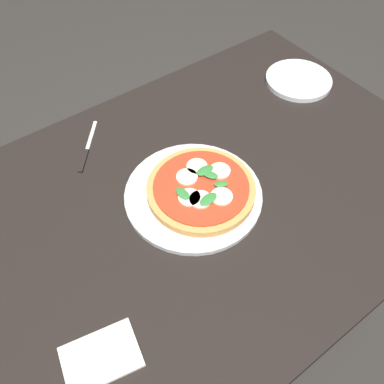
{
  "coord_description": "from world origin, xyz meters",
  "views": [
    {
      "loc": [
        -0.39,
        -0.45,
        1.44
      ],
      "look_at": [
        -0.06,
        0.0,
        0.72
      ],
      "focal_mm": 38.07,
      "sensor_mm": 36.0,
      "label": 1
    }
  ],
  "objects_px": {
    "dining_table": "(211,213)",
    "serving_tray": "(192,193)",
    "plate_white": "(298,80)",
    "knife": "(86,152)",
    "napkin": "(101,357)",
    "pizza": "(201,189)"
  },
  "relations": [
    {
      "from": "napkin",
      "to": "knife",
      "type": "relative_size",
      "value": 0.9
    },
    {
      "from": "napkin",
      "to": "serving_tray",
      "type": "bearing_deg",
      "value": 30.06
    },
    {
      "from": "dining_table",
      "to": "knife",
      "type": "relative_size",
      "value": 7.86
    },
    {
      "from": "dining_table",
      "to": "napkin",
      "type": "height_order",
      "value": "napkin"
    },
    {
      "from": "pizza",
      "to": "serving_tray",
      "type": "bearing_deg",
      "value": 140.8
    },
    {
      "from": "plate_white",
      "to": "napkin",
      "type": "relative_size",
      "value": 1.45
    },
    {
      "from": "serving_tray",
      "to": "plate_white",
      "type": "height_order",
      "value": "plate_white"
    },
    {
      "from": "knife",
      "to": "napkin",
      "type": "bearing_deg",
      "value": -114.15
    },
    {
      "from": "knife",
      "to": "plate_white",
      "type": "bearing_deg",
      "value": -9.76
    },
    {
      "from": "dining_table",
      "to": "serving_tray",
      "type": "bearing_deg",
      "value": 175.04
    },
    {
      "from": "dining_table",
      "to": "plate_white",
      "type": "xyz_separation_m",
      "value": [
        0.44,
        0.16,
        0.12
      ]
    },
    {
      "from": "dining_table",
      "to": "napkin",
      "type": "distance_m",
      "value": 0.45
    },
    {
      "from": "pizza",
      "to": "knife",
      "type": "relative_size",
      "value": 1.67
    },
    {
      "from": "serving_tray",
      "to": "napkin",
      "type": "relative_size",
      "value": 2.38
    },
    {
      "from": "pizza",
      "to": "knife",
      "type": "distance_m",
      "value": 0.31
    },
    {
      "from": "plate_white",
      "to": "pizza",
      "type": "bearing_deg",
      "value": -160.91
    },
    {
      "from": "dining_table",
      "to": "pizza",
      "type": "relative_size",
      "value": 4.7
    },
    {
      "from": "dining_table",
      "to": "knife",
      "type": "xyz_separation_m",
      "value": [
        -0.19,
        0.26,
        0.11
      ]
    },
    {
      "from": "napkin",
      "to": "knife",
      "type": "height_order",
      "value": "napkin"
    },
    {
      "from": "dining_table",
      "to": "knife",
      "type": "height_order",
      "value": "knife"
    },
    {
      "from": "serving_tray",
      "to": "napkin",
      "type": "height_order",
      "value": "serving_tray"
    },
    {
      "from": "serving_tray",
      "to": "napkin",
      "type": "bearing_deg",
      "value": -149.94
    }
  ]
}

